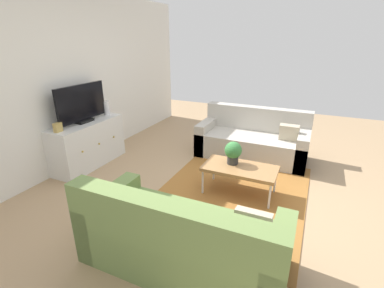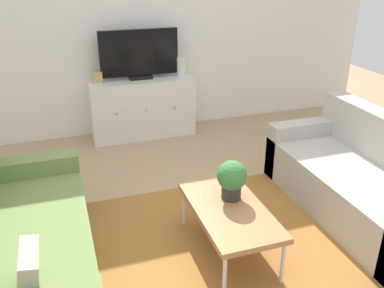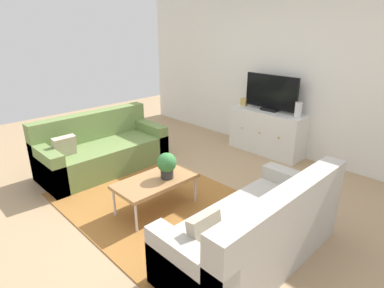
% 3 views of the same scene
% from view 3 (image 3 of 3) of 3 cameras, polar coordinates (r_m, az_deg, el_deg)
% --- Properties ---
extents(ground_plane, '(10.00, 10.00, 0.00)m').
position_cam_3_polar(ground_plane, '(4.12, -4.38, -9.88)').
color(ground_plane, tan).
extents(wall_back, '(6.40, 0.12, 2.70)m').
position_cam_3_polar(wall_back, '(5.57, 16.14, 12.31)').
color(wall_back, silver).
rests_on(wall_back, ground_plane).
extents(area_rug, '(2.50, 1.90, 0.01)m').
position_cam_3_polar(area_rug, '(4.03, -6.03, -10.55)').
color(area_rug, '#9E662D').
rests_on(area_rug, ground_plane).
extents(couch_left_side, '(0.83, 1.85, 0.84)m').
position_cam_3_polar(couch_left_side, '(5.03, -16.02, -1.20)').
color(couch_left_side, olive).
rests_on(couch_left_side, ground_plane).
extents(couch_right_side, '(0.83, 1.85, 0.84)m').
position_cam_3_polar(couch_right_side, '(3.09, 12.00, -15.63)').
color(couch_right_side, '#B2ADA3').
rests_on(couch_right_side, ground_plane).
extents(coffee_table, '(0.51, 0.96, 0.40)m').
position_cam_3_polar(coffee_table, '(3.76, -6.51, -6.73)').
color(coffee_table, '#A37547').
rests_on(coffee_table, ground_plane).
extents(potted_plant, '(0.23, 0.23, 0.31)m').
position_cam_3_polar(potted_plant, '(3.70, -4.53, -3.66)').
color(potted_plant, '#2D2D2D').
rests_on(potted_plant, coffee_table).
extents(tv_console, '(1.27, 0.47, 0.73)m').
position_cam_3_polar(tv_console, '(5.58, 13.28, 2.17)').
color(tv_console, silver).
rests_on(tv_console, ground_plane).
extents(flat_screen_tv, '(0.95, 0.16, 0.59)m').
position_cam_3_polar(flat_screen_tv, '(5.43, 13.98, 8.83)').
color(flat_screen_tv, black).
rests_on(flat_screen_tv, tv_console).
extents(glass_vase, '(0.11, 0.11, 0.23)m').
position_cam_3_polar(glass_vase, '(5.21, 18.50, 5.87)').
color(glass_vase, silver).
rests_on(glass_vase, tv_console).
extents(mantel_clock, '(0.11, 0.07, 0.13)m').
position_cam_3_polar(mantel_clock, '(5.74, 9.30, 7.46)').
color(mantel_clock, tan).
rests_on(mantel_clock, tv_console).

